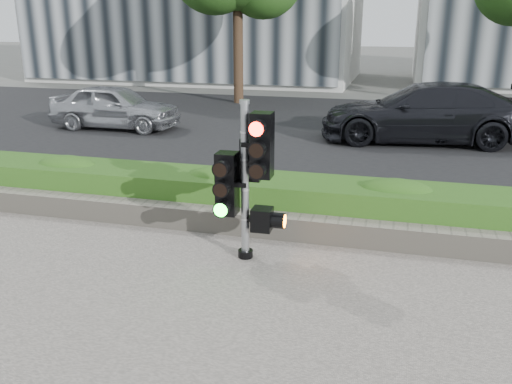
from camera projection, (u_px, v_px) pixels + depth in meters
ground at (252, 302)px, 6.18m from camera, size 120.00×120.00×0.00m
road at (345, 132)px, 15.37m from camera, size 60.00×13.00×0.02m
curb at (302, 208)px, 9.06m from camera, size 60.00×0.25×0.12m
stone_wall at (287, 226)px, 7.86m from camera, size 12.00×0.32×0.34m
hedge at (295, 201)px, 8.41m from camera, size 12.00×1.00×0.68m
traffic_signal at (248, 173)px, 6.93m from camera, size 0.72×0.53×2.10m
car_silver at (115, 107)px, 15.59m from camera, size 3.73×1.51×1.27m
car_dark at (424, 113)px, 13.88m from camera, size 5.38×2.59×1.51m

